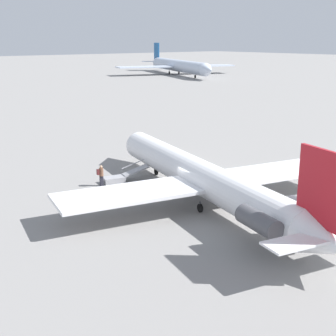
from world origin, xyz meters
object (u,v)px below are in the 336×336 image
Objects in this scene: airplane_far_right at (178,65)px; boarding_stairs at (118,178)px; passenger at (101,174)px; airplane_main at (204,178)px.

boarding_stairs is (-89.06, 82.16, -2.64)m from airplane_far_right.
airplane_far_right is 122.33m from passenger.
airplane_far_right reaches higher than airplane_main.
airplane_main reaches higher than passenger.
airplane_far_right is at bearing -26.29° from airplane_main.
airplane_main is 9.25m from passenger.
airplane_main is at bearing -64.18° from boarding_stairs.
passenger is at bearing -166.85° from boarding_stairs.
airplane_main is 0.56× the size of airplane_far_right.
airplane_main is at bearing -53.93° from passenger.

